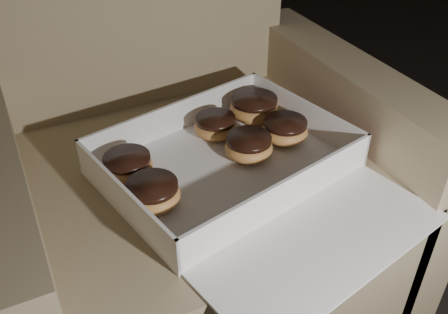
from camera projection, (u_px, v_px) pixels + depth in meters
name	position (u px, v px, depth m)	size (l,w,h in m)	color
floor	(290.00, 223.00, 1.33)	(4.50, 4.50, 0.00)	black
armchair	(188.00, 189.00, 1.03)	(0.80, 0.67, 0.83)	#95845F
bakery_box	(241.00, 174.00, 0.87)	(0.51, 0.56, 0.07)	white
donut_a	(254.00, 108.00, 1.02)	(0.10, 0.10, 0.05)	gold
donut_b	(153.00, 193.00, 0.80)	(0.09, 0.09, 0.05)	gold
donut_c	(216.00, 126.00, 0.97)	(0.08, 0.08, 0.04)	gold
donut_d	(128.00, 166.00, 0.86)	(0.09, 0.09, 0.04)	gold
donut_e	(285.00, 130.00, 0.96)	(0.09, 0.09, 0.04)	gold
donut_f	(249.00, 146.00, 0.91)	(0.09, 0.09, 0.04)	gold
crumb_a	(246.00, 213.00, 0.80)	(0.01, 0.01, 0.00)	black
crumb_b	(263.00, 199.00, 0.83)	(0.01, 0.01, 0.00)	black
crumb_c	(233.00, 218.00, 0.79)	(0.01, 0.01, 0.00)	black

